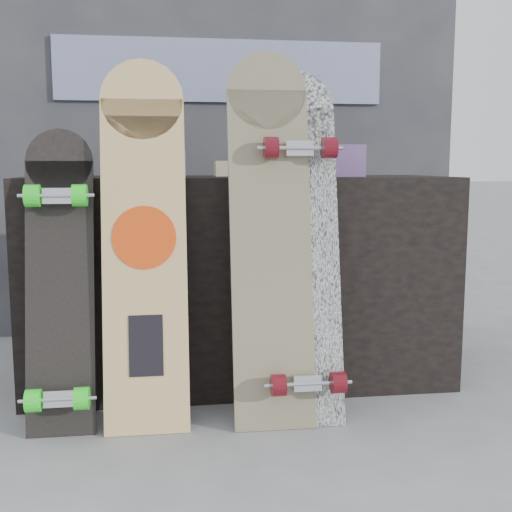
{
  "coord_description": "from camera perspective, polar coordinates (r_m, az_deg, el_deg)",
  "views": [
    {
      "loc": [
        -0.28,
        -1.98,
        0.84
      ],
      "look_at": [
        0.03,
        0.2,
        0.53
      ],
      "focal_mm": 45.0,
      "sensor_mm": 36.0,
      "label": 1
    }
  ],
  "objects": [
    {
      "name": "longboard_celtic",
      "position": [
        2.1,
        1.27,
        2.76
      ],
      "size": [
        0.27,
        0.26,
        1.22
      ],
      "rotation": [
        -0.2,
        0.0,
        0.0
      ],
      "color": "tan",
      "rests_on": "ground"
    },
    {
      "name": "longboard_cascadia",
      "position": [
        2.12,
        3.93,
        1.55
      ],
      "size": [
        0.26,
        0.32,
        1.16
      ],
      "rotation": [
        -0.21,
        0.0,
        0.0
      ],
      "color": "white",
      "rests_on": "ground"
    },
    {
      "name": "skateboard_dark",
      "position": [
        2.13,
        -17.07,
        -1.71
      ],
      "size": [
        0.21,
        0.29,
        0.96
      ],
      "rotation": [
        -0.21,
        0.0,
        0.0
      ],
      "color": "black",
      "rests_on": "ground"
    },
    {
      "name": "vendor_table",
      "position": [
        2.53,
        -1.52,
        -2.0
      ],
      "size": [
        1.6,
        0.6,
        0.8
      ],
      "primitive_type": "cube",
      "color": "black",
      "rests_on": "ground"
    },
    {
      "name": "merch_box_small",
      "position": [
        2.51,
        7.75,
        8.39
      ],
      "size": [
        0.14,
        0.14,
        0.12
      ],
      "primitive_type": "cube",
      "color": "#493369",
      "rests_on": "vendor_table"
    },
    {
      "name": "merch_box_flat",
      "position": [
        2.57,
        -1.2,
        7.78
      ],
      "size": [
        0.22,
        0.1,
        0.06
      ],
      "primitive_type": "cube",
      "color": "#D1B78C",
      "rests_on": "vendor_table"
    },
    {
      "name": "merch_box_purple",
      "position": [
        2.61,
        -8.28,
        8.14
      ],
      "size": [
        0.18,
        0.12,
        0.1
      ],
      "primitive_type": "cube",
      "color": "#493369",
      "rests_on": "vendor_table"
    },
    {
      "name": "longboard_geisha",
      "position": [
        2.09,
        -9.91,
        2.09
      ],
      "size": [
        0.27,
        0.26,
        1.19
      ],
      "rotation": [
        -0.2,
        0.0,
        0.0
      ],
      "color": "#C9B988",
      "rests_on": "ground"
    },
    {
      "name": "booth",
      "position": [
        3.35,
        -3.23,
        12.49
      ],
      "size": [
        2.4,
        0.22,
        2.2
      ],
      "color": "#303034",
      "rests_on": "ground"
    },
    {
      "name": "ground",
      "position": [
        2.17,
        0.04,
        -14.8
      ],
      "size": [
        60.0,
        60.0,
        0.0
      ],
      "primitive_type": "plane",
      "color": "slate",
      "rests_on": "ground"
    }
  ]
}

